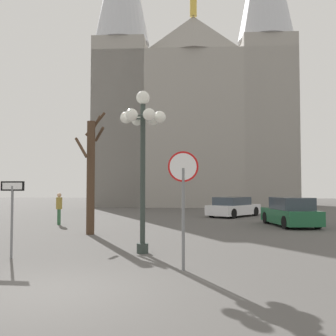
{
  "coord_description": "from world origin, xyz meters",
  "views": [
    {
      "loc": [
        3.0,
        -7.37,
        2.07
      ],
      "look_at": [
        0.43,
        17.93,
        3.26
      ],
      "focal_mm": 41.48,
      "sensor_mm": 36.0,
      "label": 1
    }
  ],
  "objects_px": {
    "pedestrian_walking": "(59,206)",
    "street_lamp": "(143,136)",
    "bare_tree": "(91,173)",
    "stop_sign": "(183,187)",
    "parked_car_near_white": "(233,207)",
    "cathedral": "(193,107)",
    "parked_car_far_green": "(290,213)",
    "one_way_arrow_sign": "(12,207)"
  },
  "relations": [
    {
      "from": "pedestrian_walking",
      "to": "street_lamp",
      "type": "bearing_deg",
      "value": -54.17
    },
    {
      "from": "pedestrian_walking",
      "to": "bare_tree",
      "type": "bearing_deg",
      "value": -52.67
    },
    {
      "from": "stop_sign",
      "to": "pedestrian_walking",
      "type": "height_order",
      "value": "stop_sign"
    },
    {
      "from": "parked_car_near_white",
      "to": "pedestrian_walking",
      "type": "height_order",
      "value": "pedestrian_walking"
    },
    {
      "from": "stop_sign",
      "to": "pedestrian_walking",
      "type": "bearing_deg",
      "value": 124.86
    },
    {
      "from": "cathedral",
      "to": "parked_car_far_green",
      "type": "height_order",
      "value": "cathedral"
    },
    {
      "from": "parked_car_near_white",
      "to": "one_way_arrow_sign",
      "type": "bearing_deg",
      "value": -114.62
    },
    {
      "from": "street_lamp",
      "to": "bare_tree",
      "type": "relative_size",
      "value": 0.94
    },
    {
      "from": "stop_sign",
      "to": "parked_car_near_white",
      "type": "relative_size",
      "value": 0.66
    },
    {
      "from": "bare_tree",
      "to": "pedestrian_walking",
      "type": "height_order",
      "value": "bare_tree"
    },
    {
      "from": "street_lamp",
      "to": "pedestrian_walking",
      "type": "distance_m",
      "value": 10.43
    },
    {
      "from": "cathedral",
      "to": "parked_car_near_white",
      "type": "distance_m",
      "value": 18.53
    },
    {
      "from": "street_lamp",
      "to": "pedestrian_walking",
      "type": "xyz_separation_m",
      "value": [
        -5.91,
        8.18,
        -2.61
      ]
    },
    {
      "from": "bare_tree",
      "to": "pedestrian_walking",
      "type": "distance_m",
      "value": 5.04
    },
    {
      "from": "parked_car_far_green",
      "to": "pedestrian_walking",
      "type": "height_order",
      "value": "pedestrian_walking"
    },
    {
      "from": "one_way_arrow_sign",
      "to": "stop_sign",
      "type": "bearing_deg",
      "value": -12.1
    },
    {
      "from": "cathedral",
      "to": "bare_tree",
      "type": "height_order",
      "value": "cathedral"
    },
    {
      "from": "one_way_arrow_sign",
      "to": "pedestrian_walking",
      "type": "height_order",
      "value": "one_way_arrow_sign"
    },
    {
      "from": "street_lamp",
      "to": "bare_tree",
      "type": "height_order",
      "value": "bare_tree"
    },
    {
      "from": "cathedral",
      "to": "bare_tree",
      "type": "xyz_separation_m",
      "value": [
        -3.51,
        -25.65,
        -8.05
      ]
    },
    {
      "from": "street_lamp",
      "to": "parked_car_near_white",
      "type": "distance_m",
      "value": 15.58
    },
    {
      "from": "street_lamp",
      "to": "pedestrian_walking",
      "type": "height_order",
      "value": "street_lamp"
    },
    {
      "from": "bare_tree",
      "to": "parked_car_far_green",
      "type": "relative_size",
      "value": 1.21
    },
    {
      "from": "cathedral",
      "to": "street_lamp",
      "type": "relative_size",
      "value": 6.41
    },
    {
      "from": "cathedral",
      "to": "parked_car_far_green",
      "type": "xyz_separation_m",
      "value": [
        5.8,
        -21.24,
        -9.99
      ]
    },
    {
      "from": "parked_car_near_white",
      "to": "parked_car_far_green",
      "type": "relative_size",
      "value": 1.0
    },
    {
      "from": "stop_sign",
      "to": "street_lamp",
      "type": "xyz_separation_m",
      "value": [
        -1.41,
        2.33,
        1.58
      ]
    },
    {
      "from": "parked_car_far_green",
      "to": "stop_sign",
      "type": "bearing_deg",
      "value": -113.74
    },
    {
      "from": "parked_car_near_white",
      "to": "pedestrian_walking",
      "type": "distance_m",
      "value": 11.73
    },
    {
      "from": "parked_car_far_green",
      "to": "bare_tree",
      "type": "bearing_deg",
      "value": -154.65
    },
    {
      "from": "cathedral",
      "to": "one_way_arrow_sign",
      "type": "distance_m",
      "value": 32.88
    },
    {
      "from": "cathedral",
      "to": "stop_sign",
      "type": "distance_m",
      "value": 33.51
    },
    {
      "from": "street_lamp",
      "to": "parked_car_near_white",
      "type": "xyz_separation_m",
      "value": [
        3.76,
        14.81,
        -3.01
      ]
    },
    {
      "from": "one_way_arrow_sign",
      "to": "parked_car_near_white",
      "type": "xyz_separation_m",
      "value": [
        7.36,
        16.06,
        -0.83
      ]
    },
    {
      "from": "one_way_arrow_sign",
      "to": "bare_tree",
      "type": "height_order",
      "value": "bare_tree"
    },
    {
      "from": "cathedral",
      "to": "street_lamp",
      "type": "distance_m",
      "value": 30.85
    },
    {
      "from": "cathedral",
      "to": "parked_car_far_green",
      "type": "distance_m",
      "value": 24.18
    },
    {
      "from": "bare_tree",
      "to": "parked_car_near_white",
      "type": "height_order",
      "value": "bare_tree"
    },
    {
      "from": "parked_car_far_green",
      "to": "pedestrian_walking",
      "type": "distance_m",
      "value": 12.23
    },
    {
      "from": "bare_tree",
      "to": "parked_car_far_green",
      "type": "height_order",
      "value": "bare_tree"
    },
    {
      "from": "street_lamp",
      "to": "one_way_arrow_sign",
      "type": "bearing_deg",
      "value": -160.85
    },
    {
      "from": "parked_car_near_white",
      "to": "parked_car_far_green",
      "type": "distance_m",
      "value": 6.53
    }
  ]
}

